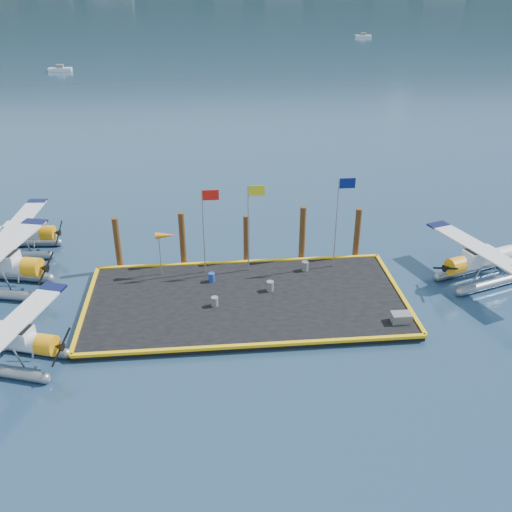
{
  "coord_description": "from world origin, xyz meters",
  "views": [
    {
      "loc": [
        -2.27,
        -30.91,
        19.52
      ],
      "look_at": [
        0.85,
        2.0,
        2.39
      ],
      "focal_mm": 40.0,
      "sensor_mm": 36.0,
      "label": 1
    }
  ],
  "objects": [
    {
      "name": "flagpole_yellow",
      "position": [
        0.7,
        3.8,
        4.51
      ],
      "size": [
        1.14,
        0.08,
        6.2
      ],
      "color": "#9D9CA5",
      "rests_on": "dock"
    },
    {
      "name": "dock_bumpers",
      "position": [
        0.0,
        0.0,
        0.49
      ],
      "size": [
        20.25,
        10.25,
        0.18
      ],
      "primitive_type": null,
      "color": "yellow",
      "rests_on": "dock"
    },
    {
      "name": "ground",
      "position": [
        0.0,
        0.0,
        0.0
      ],
      "size": [
        4000.0,
        4000.0,
        0.0
      ],
      "primitive_type": "plane",
      "color": "navy",
      "rests_on": "ground"
    },
    {
      "name": "crate",
      "position": [
        9.0,
        -3.46,
        0.69
      ],
      "size": [
        1.15,
        0.77,
        0.57
      ],
      "primitive_type": "cube",
      "color": "slate",
      "rests_on": "dock"
    },
    {
      "name": "dock",
      "position": [
        0.0,
        0.0,
        0.2
      ],
      "size": [
        20.0,
        10.0,
        0.4
      ],
      "primitive_type": "cube",
      "color": "black",
      "rests_on": "ground"
    },
    {
      "name": "piling_0",
      "position": [
        -8.5,
        5.4,
        2.0
      ],
      "size": [
        0.44,
        0.44,
        4.0
      ],
      "primitive_type": "cylinder",
      "color": "#432813",
      "rests_on": "ground"
    },
    {
      "name": "flagpole_blue",
      "position": [
        6.7,
        3.8,
        4.69
      ],
      "size": [
        1.14,
        0.08,
        6.5
      ],
      "color": "#9D9CA5",
      "rests_on": "dock"
    },
    {
      "name": "drum_3",
      "position": [
        -1.98,
        -0.65,
        0.71
      ],
      "size": [
        0.44,
        0.44,
        0.62
      ],
      "primitive_type": "cylinder",
      "color": "slate",
      "rests_on": "dock"
    },
    {
      "name": "seaplane_a",
      "position": [
        -13.13,
        -4.83,
        1.44
      ],
      "size": [
        8.64,
        9.24,
        3.31
      ],
      "rotation": [
        0.0,
        0.0,
        -1.88
      ],
      "color": "gray",
      "rests_on": "ground"
    },
    {
      "name": "drum_2",
      "position": [
        1.67,
        0.88,
        0.74
      ],
      "size": [
        0.48,
        0.48,
        0.67
      ],
      "primitive_type": "cylinder",
      "color": "slate",
      "rests_on": "dock"
    },
    {
      "name": "piling_1",
      "position": [
        -4.0,
        5.4,
        2.1
      ],
      "size": [
        0.44,
        0.44,
        4.2
      ],
      "primitive_type": "cylinder",
      "color": "#432813",
      "rests_on": "ground"
    },
    {
      "name": "seaplane_d",
      "position": [
        16.23,
        1.54,
        1.47
      ],
      "size": [
        8.81,
        9.41,
        3.37
      ],
      "rotation": [
        0.0,
        0.0,
        1.89
      ],
      "color": "gray",
      "rests_on": "ground"
    },
    {
      "name": "drum_4",
      "position": [
        4.4,
        3.38,
        0.73
      ],
      "size": [
        0.47,
        0.47,
        0.67
      ],
      "primitive_type": "cylinder",
      "color": "slate",
      "rests_on": "dock"
    },
    {
      "name": "piling_4",
      "position": [
        8.5,
        5.4,
        2.0
      ],
      "size": [
        0.44,
        0.44,
        4.0
      ],
      "primitive_type": "cylinder",
      "color": "#432813",
      "rests_on": "ground"
    },
    {
      "name": "seaplane_c",
      "position": [
        -16.39,
        8.86,
        1.44
      ],
      "size": [
        8.48,
        9.35,
        3.32
      ],
      "rotation": [
        0.0,
        0.0,
        -1.64
      ],
      "color": "gray",
      "rests_on": "ground"
    },
    {
      "name": "drum_5",
      "position": [
        -2.09,
        2.44,
        0.71
      ],
      "size": [
        0.43,
        0.43,
        0.61
      ],
      "primitive_type": "cylinder",
      "color": "#1B3A97",
      "rests_on": "dock"
    },
    {
      "name": "piling_2",
      "position": [
        0.5,
        5.4,
        1.9
      ],
      "size": [
        0.44,
        0.44,
        3.8
      ],
      "primitive_type": "cylinder",
      "color": "#432813",
      "rests_on": "ground"
    },
    {
      "name": "flagpole_red",
      "position": [
        -2.29,
        3.8,
        4.4
      ],
      "size": [
        1.14,
        0.08,
        6.0
      ],
      "color": "#9D9CA5",
      "rests_on": "dock"
    },
    {
      "name": "piling_3",
      "position": [
        4.5,
        5.4,
        2.15
      ],
      "size": [
        0.44,
        0.44,
        4.3
      ],
      "primitive_type": "cylinder",
      "color": "#432813",
      "rests_on": "ground"
    },
    {
      "name": "windsock",
      "position": [
        -5.03,
        3.8,
        3.23
      ],
      "size": [
        1.4,
        0.44,
        3.12
      ],
      "color": "#9D9CA5",
      "rests_on": "dock"
    }
  ]
}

